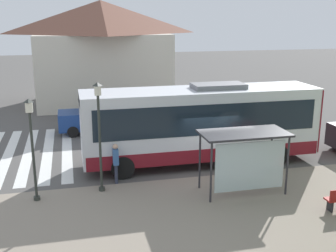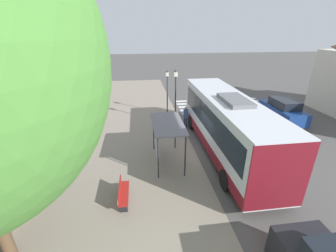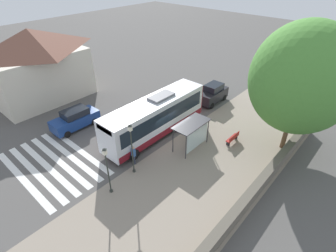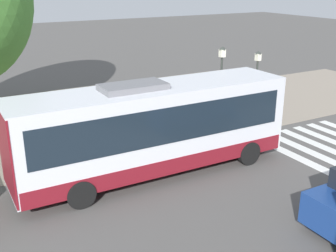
# 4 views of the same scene
# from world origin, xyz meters

# --- Properties ---
(ground_plane) EXTENTS (120.00, 120.00, 0.00)m
(ground_plane) POSITION_xyz_m (0.00, 0.00, 0.00)
(ground_plane) COLOR #514F4C
(ground_plane) RESTS_ON ground
(sidewalk_plaza) EXTENTS (9.00, 44.00, 0.02)m
(sidewalk_plaza) POSITION_xyz_m (-4.50, 0.00, 0.01)
(sidewalk_plaza) COLOR gray
(sidewalk_plaza) RESTS_ON ground
(stone_wall) EXTENTS (0.60, 20.00, 1.11)m
(stone_wall) POSITION_xyz_m (-8.55, 0.00, 0.56)
(stone_wall) COLOR #6B6356
(stone_wall) RESTS_ON ground
(bus) EXTENTS (2.61, 10.83, 3.73)m
(bus) POSITION_xyz_m (1.73, 0.07, 1.92)
(bus) COLOR silver
(bus) RESTS_ON ground
(bus_shelter) EXTENTS (1.67, 3.36, 2.43)m
(bus_shelter) POSITION_xyz_m (-2.00, -0.50, 2.02)
(bus_shelter) COLOR #2D2D33
(bus_shelter) RESTS_ON ground
(pedestrian) EXTENTS (0.34, 0.22, 1.68)m
(pedestrian) POSITION_xyz_m (0.18, 4.20, 0.99)
(pedestrian) COLOR #2D3347
(pedestrian) RESTS_ON ground
(bench) EXTENTS (0.40, 1.66, 0.88)m
(bench) POSITION_xyz_m (-4.25, -3.52, 0.48)
(bench) COLOR maroon
(bench) RESTS_ON ground
(street_lamp_near) EXTENTS (0.28, 0.28, 4.34)m
(street_lamp_near) POSITION_xyz_m (-0.53, 4.86, 2.57)
(street_lamp_near) COLOR #2D332D
(street_lamp_near) RESTS_ON ground
(street_lamp_far) EXTENTS (0.28, 0.28, 3.89)m
(street_lamp_far) POSITION_xyz_m (-0.84, 7.30, 2.32)
(street_lamp_far) COLOR #2D332D
(street_lamp_far) RESTS_ON ground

